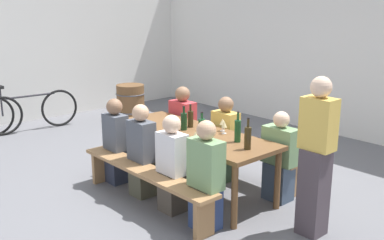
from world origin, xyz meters
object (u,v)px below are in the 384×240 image
(seated_guest_near_0, at_px, (116,143))
(seated_guest_far_1, at_px, (225,140))
(wine_glass_0, at_px, (196,135))
(seated_guest_near_1, at_px, (142,153))
(wine_bottle_4, at_px, (202,129))
(wine_bottle_5, at_px, (248,137))
(seated_guest_near_2, at_px, (172,166))
(seated_guest_far_2, at_px, (279,159))
(seated_guest_near_3, at_px, (206,178))
(wine_glass_2, at_px, (224,124))
(wine_bottle_1, at_px, (184,121))
(seated_guest_far_0, at_px, (183,127))
(wine_barrel, at_px, (131,102))
(wine_bottle_2, at_px, (238,130))
(bench_near, at_px, (145,177))
(tasting_table, at_px, (192,138))
(bench_far, at_px, (232,150))
(parked_bicycle_0, at_px, (31,111))
(wine_glass_1, at_px, (223,122))
(wine_bottle_3, at_px, (190,119))
(wine_bottle_0, at_px, (206,139))
(standing_host, at_px, (316,159))

(seated_guest_near_0, bearing_deg, seated_guest_far_1, -37.22)
(wine_glass_0, bearing_deg, seated_guest_near_1, -161.96)
(seated_guest_near_1, bearing_deg, wine_bottle_4, -54.73)
(wine_bottle_5, bearing_deg, seated_guest_near_2, -136.84)
(wine_bottle_4, distance_m, seated_guest_far_2, 0.99)
(seated_guest_near_0, bearing_deg, seated_guest_near_3, -90.00)
(wine_glass_2, bearing_deg, wine_bottle_1, -151.33)
(seated_guest_far_0, height_order, wine_barrel, seated_guest_far_0)
(wine_bottle_5, bearing_deg, seated_guest_far_1, 146.91)
(wine_bottle_2, xyz_separation_m, wine_glass_2, (-0.33, 0.13, -0.02))
(bench_near, bearing_deg, seated_guest_far_1, 89.00)
(tasting_table, relative_size, bench_far, 1.05)
(bench_far, bearing_deg, parked_bicycle_0, -164.75)
(tasting_table, height_order, seated_guest_near_3, seated_guest_near_3)
(seated_guest_near_2, bearing_deg, bench_near, 116.44)
(parked_bicycle_0, bearing_deg, wine_barrel, -12.38)
(seated_guest_far_0, bearing_deg, seated_guest_near_3, 56.00)
(wine_glass_1, height_order, wine_barrel, wine_glass_1)
(wine_barrel, bearing_deg, wine_glass_0, -24.57)
(wine_bottle_1, distance_m, seated_guest_far_0, 0.95)
(wine_glass_2, xyz_separation_m, seated_guest_near_3, (0.53, -0.80, -0.32))
(wine_bottle_4, bearing_deg, parked_bicycle_0, -176.92)
(wine_glass_0, bearing_deg, seated_guest_near_0, -169.77)
(seated_guest_near_0, bearing_deg, bench_near, -100.20)
(wine_bottle_5, height_order, parked_bicycle_0, wine_bottle_5)
(seated_guest_far_1, relative_size, seated_guest_far_2, 1.04)
(wine_bottle_3, relative_size, parked_bicycle_0, 0.17)
(seated_guest_far_0, bearing_deg, seated_guest_near_0, -0.15)
(wine_bottle_0, distance_m, wine_bottle_4, 0.32)
(wine_bottle_0, bearing_deg, wine_glass_0, -174.34)
(wine_glass_1, xyz_separation_m, seated_guest_near_2, (0.08, -0.87, -0.33))
(wine_bottle_3, relative_size, seated_guest_far_0, 0.26)
(wine_glass_0, xyz_separation_m, seated_guest_near_3, (0.41, -0.23, -0.32))
(bench_near, bearing_deg, wine_bottle_2, 52.06)
(wine_bottle_0, relative_size, standing_host, 0.19)
(seated_guest_near_3, bearing_deg, seated_guest_near_2, 90.00)
(wine_bottle_1, bearing_deg, wine_glass_2, 28.67)
(wine_bottle_5, xyz_separation_m, seated_guest_near_1, (-1.17, -0.56, -0.34))
(bench_near, xyz_separation_m, wine_bottle_4, (0.33, 0.57, 0.52))
(seated_guest_near_0, relative_size, seated_guest_near_3, 0.97)
(wine_glass_1, height_order, wine_glass_2, wine_glass_2)
(seated_guest_near_3, height_order, parked_bicycle_0, seated_guest_near_3)
(wine_bottle_5, distance_m, seated_guest_near_1, 1.34)
(wine_bottle_0, relative_size, parked_bicycle_0, 0.18)
(bench_near, relative_size, wine_bottle_0, 7.06)
(wine_bottle_2, height_order, parked_bicycle_0, wine_bottle_2)
(wine_glass_2, bearing_deg, seated_guest_far_1, 131.61)
(bench_near, height_order, seated_guest_near_3, seated_guest_near_3)
(wine_glass_0, bearing_deg, seated_guest_near_3, -29.25)
(wine_bottle_3, height_order, wine_bottle_4, wine_bottle_4)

